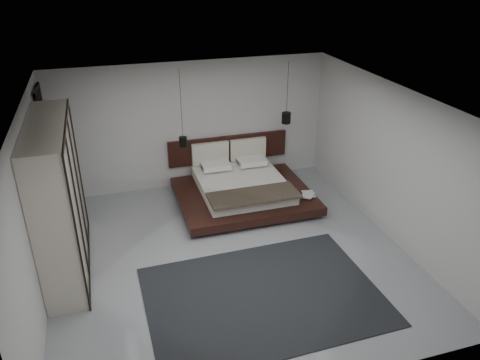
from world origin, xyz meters
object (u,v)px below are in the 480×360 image
object	(u,v)px
pendant_left	(183,141)
wardrobe	(58,200)
bed	(242,187)
rug	(263,296)
pendant_right	(286,118)
lattice_screen	(49,154)

from	to	relation	value
pendant_left	wardrobe	xyz separation A→B (m)	(-2.36, -1.83, -0.04)
bed	rug	bearing A→B (deg)	-101.11
bed	wardrobe	size ratio (longest dim) A/B	1.07
pendant_right	wardrobe	bearing A→B (deg)	-158.38
rug	lattice_screen	bearing A→B (deg)	130.52
lattice_screen	pendant_left	distance (m)	2.61
lattice_screen	wardrobe	bearing A→B (deg)	-82.61
lattice_screen	rug	bearing A→B (deg)	-49.48
lattice_screen	pendant_right	world-z (taller)	pendant_right
lattice_screen	pendant_left	xyz separation A→B (m)	(2.61, -0.11, 0.01)
lattice_screen	rug	size ratio (longest dim) A/B	0.73
lattice_screen	pendant_right	size ratio (longest dim) A/B	1.96
pendant_left	wardrobe	world-z (taller)	pendant_left
rug	bed	bearing A→B (deg)	78.89
pendant_left	bed	bearing A→B (deg)	-20.92
lattice_screen	pendant_left	size ratio (longest dim) A/B	1.63
pendant_left	rug	world-z (taller)	pendant_left
bed	rug	size ratio (longest dim) A/B	0.77
pendant_left	rug	distance (m)	3.82
pendant_left	wardrobe	distance (m)	2.98
bed	pendant_right	world-z (taller)	pendant_right
wardrobe	rug	bearing A→B (deg)	-30.86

